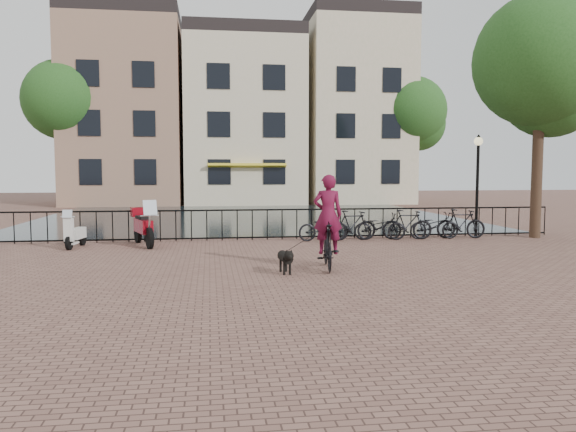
{
  "coord_description": "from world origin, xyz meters",
  "views": [
    {
      "loc": [
        -1.9,
        -10.54,
        2.33
      ],
      "look_at": [
        0.0,
        3.0,
        1.2
      ],
      "focal_mm": 35.0,
      "sensor_mm": 36.0,
      "label": 1
    }
  ],
  "objects": [
    {
      "name": "canal_house_right",
      "position": [
        8.5,
        30.0,
        6.65
      ],
      "size": [
        7.0,
        9.0,
        13.3
      ],
      "color": "#C2B890",
      "rests_on": "ground"
    },
    {
      "name": "cyclist",
      "position": [
        0.84,
        2.26,
        0.98
      ],
      "size": [
        0.88,
        1.95,
        2.59
      ],
      "rotation": [
        0.0,
        0.0,
        3.01
      ],
      "color": "black",
      "rests_on": "ground"
    },
    {
      "name": "lamp_post",
      "position": [
        7.2,
        7.6,
        2.38
      ],
      "size": [
        0.3,
        0.3,
        3.45
      ],
      "color": "black",
      "rests_on": "ground"
    },
    {
      "name": "canal_house_left",
      "position": [
        -7.5,
        30.0,
        6.4
      ],
      "size": [
        7.5,
        9.0,
        12.8
      ],
      "color": "#956F56",
      "rests_on": "ground"
    },
    {
      "name": "ground",
      "position": [
        0.0,
        0.0,
        0.0
      ],
      "size": [
        100.0,
        100.0,
        0.0
      ],
      "primitive_type": "plane",
      "color": "brown",
      "rests_on": "ground"
    },
    {
      "name": "railing",
      "position": [
        0.0,
        8.0,
        0.5
      ],
      "size": [
        20.0,
        0.05,
        1.02
      ],
      "color": "black",
      "rests_on": "ground"
    },
    {
      "name": "tree_far_left",
      "position": [
        -11.0,
        27.0,
        6.73
      ],
      "size": [
        5.04,
        5.04,
        9.27
      ],
      "color": "black",
      "rests_on": "ground"
    },
    {
      "name": "parked_bike_2",
      "position": [
        3.7,
        7.4,
        0.45
      ],
      "size": [
        1.77,
        0.79,
        0.9
      ],
      "primitive_type": "imported",
      "rotation": [
        0.0,
        0.0,
        1.45
      ],
      "color": "black",
      "rests_on": "ground"
    },
    {
      "name": "parked_bike_0",
      "position": [
        1.8,
        7.4,
        0.45
      ],
      "size": [
        1.77,
        0.79,
        0.9
      ],
      "primitive_type": "imported",
      "rotation": [
        0.0,
        0.0,
        1.69
      ],
      "color": "black",
      "rests_on": "ground"
    },
    {
      "name": "parked_bike_4",
      "position": [
        5.6,
        7.4,
        0.45
      ],
      "size": [
        1.72,
        0.61,
        0.9
      ],
      "primitive_type": "imported",
      "rotation": [
        0.0,
        0.0,
        1.58
      ],
      "color": "black",
      "rests_on": "ground"
    },
    {
      "name": "tree_near_right",
      "position": [
        9.2,
        7.3,
        5.97
      ],
      "size": [
        4.48,
        4.48,
        8.24
      ],
      "color": "black",
      "rests_on": "ground"
    },
    {
      "name": "motorcycle",
      "position": [
        -3.92,
        7.02,
        0.74
      ],
      "size": [
        1.15,
        2.11,
        1.48
      ],
      "rotation": [
        0.0,
        0.0,
        0.34
      ],
      "color": "maroon",
      "rests_on": "ground"
    },
    {
      "name": "parked_bike_1",
      "position": [
        2.75,
        7.4,
        0.5
      ],
      "size": [
        1.7,
        0.64,
        1.0
      ],
      "primitive_type": "imported",
      "rotation": [
        0.0,
        0.0,
        1.68
      ],
      "color": "black",
      "rests_on": "ground"
    },
    {
      "name": "parked_bike_5",
      "position": [
        6.55,
        7.4,
        0.5
      ],
      "size": [
        1.7,
        0.64,
        1.0
      ],
      "primitive_type": "imported",
      "rotation": [
        0.0,
        0.0,
        1.47
      ],
      "color": "black",
      "rests_on": "ground"
    },
    {
      "name": "tree_far_right",
      "position": [
        12.0,
        27.0,
        6.35
      ],
      "size": [
        4.76,
        4.76,
        8.76
      ],
      "color": "black",
      "rests_on": "ground"
    },
    {
      "name": "dog",
      "position": [
        -0.23,
        1.84,
        0.29
      ],
      "size": [
        0.35,
        0.88,
        0.58
      ],
      "rotation": [
        0.0,
        0.0,
        0.08
      ],
      "color": "black",
      "rests_on": "ground"
    },
    {
      "name": "parked_bike_3",
      "position": [
        4.65,
        7.4,
        0.5
      ],
      "size": [
        1.71,
        0.65,
        1.0
      ],
      "primitive_type": "imported",
      "rotation": [
        0.0,
        0.0,
        1.46
      ],
      "color": "black",
      "rests_on": "ground"
    },
    {
      "name": "scooter",
      "position": [
        -5.88,
        6.87,
        0.6
      ],
      "size": [
        0.57,
        1.34,
        1.2
      ],
      "rotation": [
        0.0,
        0.0,
        -0.16
      ],
      "color": "silver",
      "rests_on": "ground"
    },
    {
      "name": "canal_house_mid",
      "position": [
        0.5,
        30.0,
        5.9
      ],
      "size": [
        8.0,
        9.5,
        11.8
      ],
      "color": "beige",
      "rests_on": "ground"
    },
    {
      "name": "canal_water",
      "position": [
        0.0,
        17.3,
        0.0
      ],
      "size": [
        20.0,
        20.0,
        0.0
      ],
      "primitive_type": "plane",
      "color": "black",
      "rests_on": "ground"
    }
  ]
}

